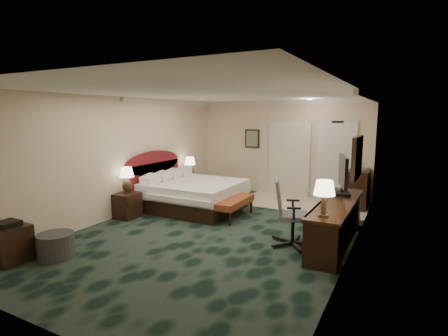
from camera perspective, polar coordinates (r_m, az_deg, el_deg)
The scene contains 26 objects.
floor at distance 7.12m, azimuth -0.83°, elevation -10.15°, with size 5.00×7.50×0.00m, color black.
ceiling at distance 6.75m, azimuth -0.88°, elevation 12.09°, with size 5.00×7.50×0.00m, color white.
wall_back at distance 10.23m, azimuth 9.35°, elevation 3.22°, with size 5.00×0.00×2.70m, color beige.
wall_front at distance 4.01m, azimuth -27.80°, elevation -5.94°, with size 5.00×0.00×2.70m, color beige.
wall_left at distance 8.30m, azimuth -16.17°, elevation 1.76°, with size 0.00×7.50×2.70m, color beige.
wall_right at distance 6.02m, azimuth 20.47°, elevation -0.91°, with size 0.00×7.50×2.70m, color beige.
crown_molding at distance 6.75m, azimuth -0.88°, elevation 11.67°, with size 5.00×7.50×0.10m, color silver, non-canonical shape.
tile_patch at distance 9.39m, azimuth 12.70°, elevation -5.68°, with size 3.20×1.70×0.01m, color beige.
headboard at distance 9.09m, azimuth -11.34°, elevation -1.64°, with size 0.12×2.00×1.40m, color #4C110F, non-canonical shape.
entry_door at distance 9.85m, azimuth 17.81°, elevation 0.96°, with size 1.02×0.06×2.18m, color silver.
closet_doors at distance 10.15m, azimuth 10.57°, elevation 1.44°, with size 1.20×0.06×2.10m, color beige.
wall_art at distance 10.49m, azimuth 4.63°, elevation 4.81°, with size 0.45×0.06×0.55m, color #486856.
wall_mirror at distance 6.59m, azimuth 20.91°, elevation 1.60°, with size 0.05×0.95×0.75m, color white.
bed at distance 8.66m, azimuth -4.78°, elevation -4.43°, with size 2.14×1.98×0.68m, color white.
nightstand_near at distance 8.20m, azimuth -15.49°, elevation -5.91°, with size 0.45×0.51×0.56m, color black.
nightstand_far at distance 10.12m, azimuth -5.70°, elevation -2.96°, with size 0.43×0.49×0.53m, color black.
lamp_near at distance 8.09m, azimuth -15.56°, elevation -1.94°, with size 0.31×0.31×0.59m, color #2E2112, non-canonical shape.
lamp_far at distance 10.01m, azimuth -5.59°, elevation 0.15°, with size 0.31×0.31×0.58m, color #2E2112, non-canonical shape.
bed_bench at distance 7.90m, azimuth 1.67°, elevation -6.58°, with size 0.45×1.31×0.44m, color brown.
ottoman at distance 6.38m, azimuth -25.76°, elevation -11.36°, with size 0.57×0.57×0.41m, color #2A2A2E.
side_table at distance 6.56m, azimuth -31.68°, elevation -10.48°, with size 0.53×0.53×0.57m, color black.
desk at distance 6.64m, azimuth 17.83°, elevation -8.52°, with size 0.57×2.64×0.76m, color black.
tv at distance 7.12m, azimuth 18.84°, elevation -1.14°, with size 0.08×0.97×0.76m, color black.
desk_lamp at distance 5.53m, azimuth 16.01°, elevation -4.75°, with size 0.32×0.32×0.57m, color #2E2112, non-canonical shape.
desk_chair at distance 6.31m, azimuth 11.23°, elevation -7.21°, with size 0.68×0.64×1.17m, color #4B4B52, non-canonical shape.
minibar at distance 9.34m, azimuth 21.01°, elevation -3.19°, with size 0.50×0.89×0.94m, color black.
Camera 1 is at (3.25, -5.90, 2.29)m, focal length 28.00 mm.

